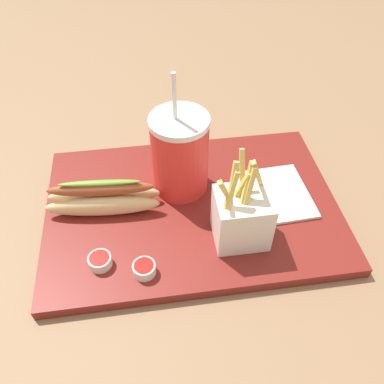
{
  "coord_description": "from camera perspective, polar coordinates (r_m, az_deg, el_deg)",
  "views": [
    {
      "loc": [
        0.07,
        0.47,
        0.54
      ],
      "look_at": [
        0.0,
        0.0,
        0.05
      ],
      "focal_mm": 37.81,
      "sensor_mm": 36.0,
      "label": 1
    }
  ],
  "objects": [
    {
      "name": "ground_plane",
      "position": [
        0.72,
        0.0,
        -3.32
      ],
      "size": [
        2.4,
        2.4,
        0.02
      ],
      "primitive_type": "cube",
      "color": "#8C6B4C"
    },
    {
      "name": "food_tray",
      "position": [
        0.71,
        0.0,
        -2.26
      ],
      "size": [
        0.5,
        0.34,
        0.02
      ],
      "primitive_type": "cube",
      "color": "maroon",
      "rests_on": "ground_plane"
    },
    {
      "name": "soda_cup",
      "position": [
        0.68,
        -1.71,
        5.37
      ],
      "size": [
        0.1,
        0.1,
        0.23
      ],
      "color": "red",
      "rests_on": "food_tray"
    },
    {
      "name": "fries_basket",
      "position": [
        0.62,
        7.01,
        -3.45
      ],
      "size": [
        0.09,
        0.08,
        0.16
      ],
      "color": "white",
      "rests_on": "food_tray"
    },
    {
      "name": "hot_dog_1",
      "position": [
        0.69,
        -12.48,
        -0.87
      ],
      "size": [
        0.19,
        0.07,
        0.07
      ],
      "color": "#E5C689",
      "rests_on": "food_tray"
    },
    {
      "name": "ketchup_cup_1",
      "position": [
        0.63,
        -12.86,
        -9.41
      ],
      "size": [
        0.04,
        0.04,
        0.02
      ],
      "color": "white",
      "rests_on": "food_tray"
    },
    {
      "name": "ketchup_cup_2",
      "position": [
        0.61,
        -6.76,
        -10.65
      ],
      "size": [
        0.03,
        0.03,
        0.02
      ],
      "color": "white",
      "rests_on": "food_tray"
    },
    {
      "name": "napkin_stack",
      "position": [
        0.72,
        11.62,
        -0.4
      ],
      "size": [
        0.12,
        0.14,
        0.01
      ],
      "primitive_type": "cube",
      "rotation": [
        0.0,
        0.0,
        0.05
      ],
      "color": "white",
      "rests_on": "food_tray"
    }
  ]
}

